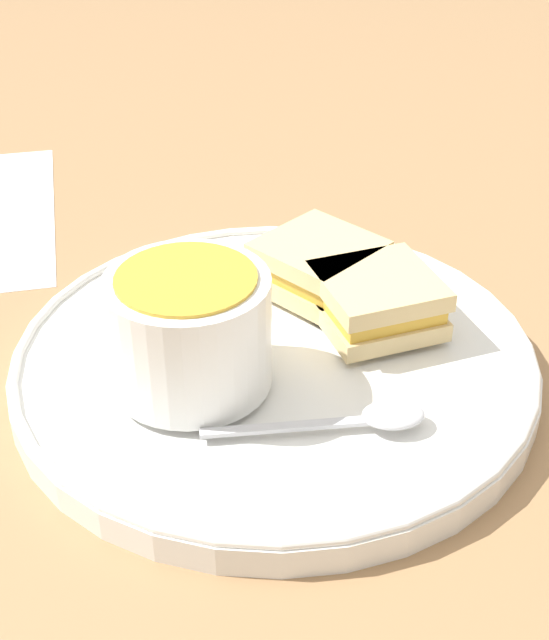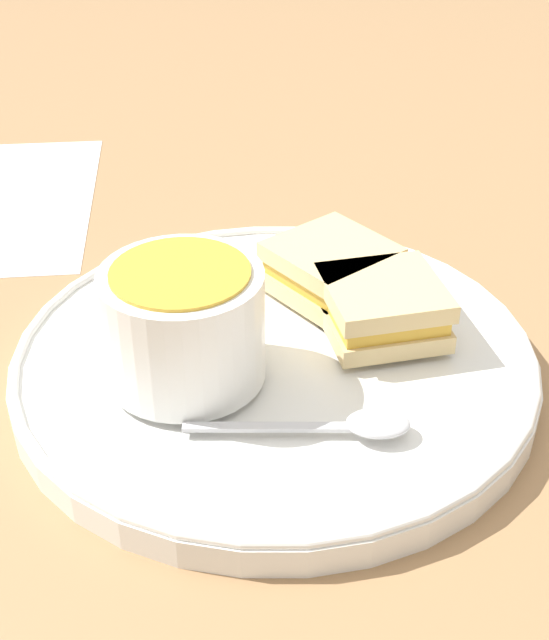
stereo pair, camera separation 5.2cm
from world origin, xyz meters
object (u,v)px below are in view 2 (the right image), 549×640
soup_bowl (183,324)px  sandwich_half_far (331,268)px  spoon (359,424)px  sandwich_half_near (383,307)px

soup_bowl → sandwich_half_far: bearing=-161.7°
spoon → sandwich_half_far: 0.14m
sandwich_half_far → soup_bowl: bearing=18.3°
soup_bowl → spoon: size_ratio=0.80×
soup_bowl → spoon: soup_bowl is taller
spoon → sandwich_half_far: (-0.06, -0.13, 0.01)m
soup_bowl → sandwich_half_near: bearing=172.8°
soup_bowl → spoon: (-0.06, 0.09, -0.03)m
spoon → sandwich_half_near: bearing=77.4°
spoon → sandwich_half_near: 0.10m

